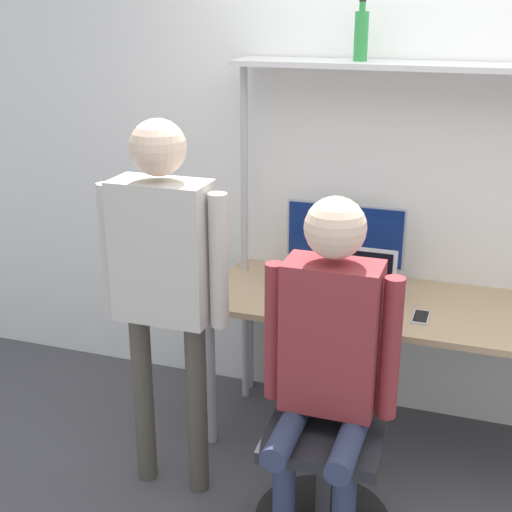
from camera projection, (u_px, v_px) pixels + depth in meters
ground_plane at (416, 493)px, 3.20m from camera, size 12.00×12.00×0.00m
wall_back at (456, 163)px, 3.39m from camera, size 8.00×0.06×2.70m
desk at (437, 322)px, 3.29m from camera, size 2.16×0.69×0.75m
shelf_unit at (459, 116)px, 3.13m from camera, size 2.05×0.30×1.82m
monitor at (345, 239)px, 3.51m from camera, size 0.59×0.20×0.40m
laptop at (359, 292)px, 3.25m from camera, size 0.31×0.26×0.27m
cell_phone at (421, 317)px, 3.16m from camera, size 0.07×0.15×0.01m
office_chair at (326, 464)px, 2.92m from camera, size 0.56×0.56×0.94m
person_seated at (328, 348)px, 2.69m from camera, size 0.53×0.47×1.43m
person_standing at (163, 265)px, 2.91m from camera, size 0.57×0.22×1.66m
bottle_green at (361, 35)px, 3.16m from camera, size 0.06×0.06×0.27m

